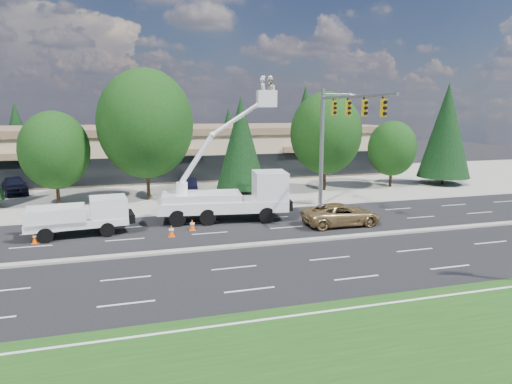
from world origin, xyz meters
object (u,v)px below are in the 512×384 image
object	(u,v)px
signal_mast	(335,129)
utility_pickup	(85,220)
bucket_truck	(236,190)
minivan	(342,214)

from	to	relation	value
signal_mast	utility_pickup	size ratio (longest dim) A/B	1.71
signal_mast	bucket_truck	bearing A→B (deg)	-172.86
minivan	bucket_truck	bearing A→B (deg)	63.65
bucket_truck	utility_pickup	bearing A→B (deg)	-166.05
bucket_truck	minivan	distance (m)	7.24
signal_mast	utility_pickup	bearing A→B (deg)	-173.34
minivan	signal_mast	bearing A→B (deg)	-16.92
bucket_truck	minivan	xyz separation A→B (m)	(6.30, -3.28, -1.36)
signal_mast	minivan	xyz separation A→B (m)	(-1.39, -4.24, -5.34)
bucket_truck	signal_mast	bearing A→B (deg)	14.79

